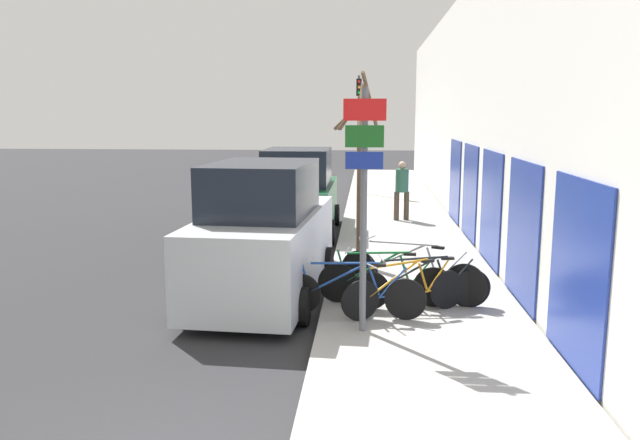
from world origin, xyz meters
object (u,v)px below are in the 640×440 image
object	(u,v)px
parked_car_0	(264,237)
bicycle_0	(352,293)
signpost	(364,195)
parked_car_1	(298,196)
bicycle_4	(410,274)
traffic_light	(359,118)
street_tree	(361,179)
bicycle_2	(421,286)
pedestrian_near	(402,186)
bicycle_1	(405,291)
bicycle_3	(385,282)

from	to	relation	value
parked_car_0	bicycle_0	bearing A→B (deg)	-38.44
signpost	parked_car_1	xyz separation A→B (m)	(-1.80, 7.96, -1.08)
bicycle_4	parked_car_1	distance (m)	6.81
signpost	traffic_light	distance (m)	15.83
parked_car_0	street_tree	xyz separation A→B (m)	(1.65, 1.79, 0.85)
bicycle_2	parked_car_0	size ratio (longest dim) A/B	0.47
pedestrian_near	signpost	bearing A→B (deg)	-106.97
bicycle_0	parked_car_0	distance (m)	2.20
parked_car_0	pedestrian_near	distance (m)	7.95
bicycle_0	bicycle_4	xyz separation A→B (m)	(0.94, 1.05, 0.04)
signpost	parked_car_1	bearing A→B (deg)	102.72
bicycle_4	bicycle_1	bearing A→B (deg)	-162.16
bicycle_4	signpost	bearing A→B (deg)	-178.86
bicycle_2	street_tree	xyz separation A→B (m)	(-1.01, 2.73, 1.41)
bicycle_1	pedestrian_near	bearing A→B (deg)	-29.22
pedestrian_near	traffic_light	bearing A→B (deg)	91.49
signpost	parked_car_0	xyz separation A→B (m)	(-1.74, 2.05, -1.03)
bicycle_3	traffic_light	xyz separation A→B (m)	(-0.67, 14.53, 2.50)
parked_car_0	traffic_light	distance (m)	13.96
bicycle_1	parked_car_0	world-z (taller)	parked_car_0
bicycle_0	parked_car_0	xyz separation A→B (m)	(-1.58, 1.43, 0.56)
bicycle_4	parked_car_0	size ratio (longest dim) A/B	0.49
street_tree	parked_car_0	bearing A→B (deg)	-132.68
bicycle_1	parked_car_0	distance (m)	2.76
bicycle_1	traffic_light	size ratio (longest dim) A/B	0.43
signpost	parked_car_0	world-z (taller)	signpost
bicycle_0	parked_car_0	bearing A→B (deg)	54.41
signpost	pedestrian_near	distance (m)	9.61
parked_car_1	pedestrian_near	distance (m)	3.23
parked_car_1	signpost	bearing A→B (deg)	-77.33
parked_car_0	bicycle_3	bearing A→B (deg)	-16.75
bicycle_1	bicycle_4	bearing A→B (deg)	-34.81
bicycle_2	bicycle_3	size ratio (longest dim) A/B	1.01
bicycle_1	street_tree	size ratio (longest dim) A/B	0.50
signpost	bicycle_2	size ratio (longest dim) A/B	1.53
bicycle_3	parked_car_0	xyz separation A→B (m)	(-2.09, 0.78, 0.55)
bicycle_1	parked_car_1	xyz separation A→B (m)	(-2.44, 7.17, 0.51)
signpost	bicycle_0	world-z (taller)	signpost
bicycle_1	traffic_light	distance (m)	15.26
bicycle_3	parked_car_1	bearing A→B (deg)	22.65
parked_car_1	traffic_light	size ratio (longest dim) A/B	0.96
bicycle_2	street_tree	distance (m)	3.23
signpost	bicycle_0	bearing A→B (deg)	104.41
signpost	bicycle_2	bearing A→B (deg)	50.31
signpost	bicycle_4	distance (m)	2.41
bicycle_0	parked_car_1	bearing A→B (deg)	19.14
bicycle_2	street_tree	world-z (taller)	street_tree
bicycle_4	traffic_light	bearing A→B (deg)	30.46
signpost	parked_car_0	distance (m)	2.88
bicycle_1	parked_car_0	bearing A→B (deg)	35.46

